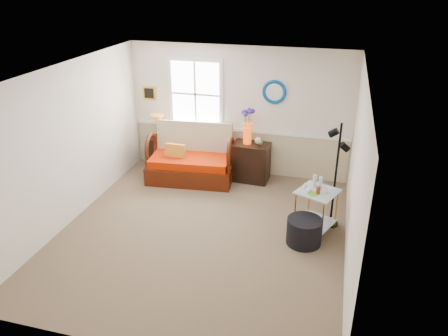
% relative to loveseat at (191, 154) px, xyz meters
% --- Properties ---
extents(floor, '(4.50, 5.00, 0.01)m').
position_rel_loveseat_xyz_m(floor, '(0.82, -1.84, -0.55)').
color(floor, brown).
rests_on(floor, ground).
extents(ceiling, '(4.50, 5.00, 0.01)m').
position_rel_loveseat_xyz_m(ceiling, '(0.82, -1.84, 2.05)').
color(ceiling, white).
rests_on(ceiling, walls).
extents(walls, '(4.51, 5.01, 2.60)m').
position_rel_loveseat_xyz_m(walls, '(0.82, -1.84, 0.75)').
color(walls, silver).
rests_on(walls, floor).
extents(wainscot, '(4.46, 0.02, 0.90)m').
position_rel_loveseat_xyz_m(wainscot, '(0.82, 0.64, -0.10)').
color(wainscot, tan).
rests_on(wainscot, walls).
extents(chair_rail, '(4.46, 0.04, 0.06)m').
position_rel_loveseat_xyz_m(chair_rail, '(0.82, 0.63, 0.37)').
color(chair_rail, white).
rests_on(chair_rail, walls).
extents(window, '(1.14, 0.06, 1.44)m').
position_rel_loveseat_xyz_m(window, '(-0.08, 0.63, 1.05)').
color(window, white).
rests_on(window, walls).
extents(picture, '(0.28, 0.03, 0.28)m').
position_rel_loveseat_xyz_m(picture, '(-1.10, 0.64, 1.00)').
color(picture, '#B6841A').
rests_on(picture, walls).
extents(mirror, '(0.47, 0.07, 0.47)m').
position_rel_loveseat_xyz_m(mirror, '(1.52, 0.64, 1.20)').
color(mirror, '#055EB4').
rests_on(mirror, walls).
extents(loveseat, '(1.77, 1.11, 1.10)m').
position_rel_loveseat_xyz_m(loveseat, '(0.00, 0.00, 0.00)').
color(loveseat, '#4E1707').
rests_on(loveseat, floor).
extents(throw_pillow, '(0.41, 0.12, 0.40)m').
position_rel_loveseat_xyz_m(throw_pillow, '(-0.29, -0.10, 0.01)').
color(throw_pillow, '#C15B06').
rests_on(throw_pillow, loveseat).
extents(lamp_stand, '(0.41, 0.41, 0.68)m').
position_rel_loveseat_xyz_m(lamp_stand, '(-0.85, 0.40, -0.21)').
color(lamp_stand, black).
rests_on(lamp_stand, floor).
extents(table_lamp, '(0.34, 0.34, 0.50)m').
position_rel_loveseat_xyz_m(table_lamp, '(-0.84, 0.39, 0.38)').
color(table_lamp, '#BD7328').
rests_on(table_lamp, lamp_stand).
extents(potted_plant, '(0.37, 0.41, 0.29)m').
position_rel_loveseat_xyz_m(potted_plant, '(-0.70, 0.44, 0.27)').
color(potted_plant, '#4D792F').
rests_on(potted_plant, lamp_stand).
extents(cabinet, '(0.75, 0.51, 0.78)m').
position_rel_loveseat_xyz_m(cabinet, '(1.16, 0.28, -0.16)').
color(cabinet, black).
rests_on(cabinet, floor).
extents(flower_vase, '(0.24, 0.24, 0.71)m').
position_rel_loveseat_xyz_m(flower_vase, '(1.08, 0.30, 0.58)').
color(flower_vase, '#DF440B').
rests_on(flower_vase, cabinet).
extents(side_table, '(0.75, 0.75, 0.73)m').
position_rel_loveseat_xyz_m(side_table, '(2.57, -1.30, -0.18)').
color(side_table, '#A4742D').
rests_on(side_table, floor).
extents(tabletop_items, '(0.50, 0.50, 0.21)m').
position_rel_loveseat_xyz_m(tabletop_items, '(2.53, -1.31, 0.28)').
color(tabletop_items, silver).
rests_on(tabletop_items, side_table).
extents(floor_lamp, '(0.28, 0.28, 1.78)m').
position_rel_loveseat_xyz_m(floor_lamp, '(2.81, -1.03, 0.34)').
color(floor_lamp, black).
rests_on(floor_lamp, floor).
extents(ottoman, '(0.60, 0.60, 0.42)m').
position_rel_loveseat_xyz_m(ottoman, '(2.43, -1.71, -0.34)').
color(ottoman, black).
rests_on(ottoman, floor).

